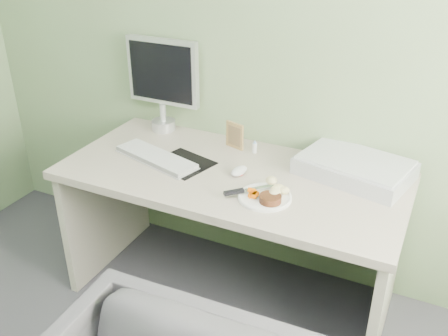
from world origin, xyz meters
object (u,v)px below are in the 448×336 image
at_px(desk, 231,206).
at_px(plate, 265,197).
at_px(scanner, 354,168).
at_px(monitor, 163,80).

relative_size(desk, plate, 6.99).
distance_m(scanner, monitor, 1.10).
xyz_separation_m(desk, scanner, (0.52, 0.22, 0.22)).
xyz_separation_m(desk, monitor, (-0.55, 0.31, 0.46)).
height_order(plate, monitor, monitor).
bearing_deg(scanner, plate, -115.74).
bearing_deg(monitor, scanner, -4.95).
bearing_deg(scanner, monitor, -172.26).
xyz_separation_m(plate, monitor, (-0.78, 0.46, 0.28)).
relative_size(desk, scanner, 3.28).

